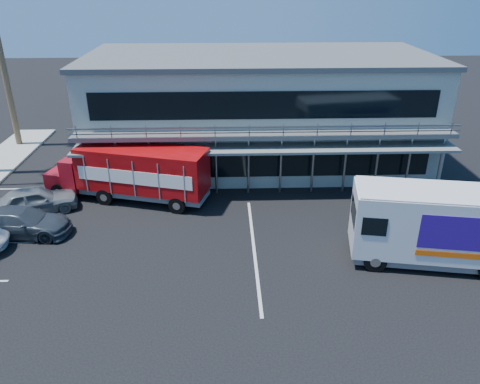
{
  "coord_description": "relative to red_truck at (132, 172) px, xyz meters",
  "views": [
    {
      "loc": [
        0.67,
        -16.13,
        12.02
      ],
      "look_at": [
        1.38,
        4.58,
        2.3
      ],
      "focal_mm": 35.0,
      "sensor_mm": 36.0,
      "label": 1
    }
  ],
  "objects": [
    {
      "name": "ground",
      "position": [
        4.63,
        -8.68,
        -1.76
      ],
      "size": [
        120.0,
        120.0,
        0.0
      ],
      "primitive_type": "plane",
      "color": "black",
      "rests_on": "ground"
    },
    {
      "name": "building",
      "position": [
        7.63,
        6.26,
        1.9
      ],
      "size": [
        22.4,
        12.0,
        7.3
      ],
      "color": "#969B8E",
      "rests_on": "ground"
    },
    {
      "name": "red_truck",
      "position": [
        0.0,
        0.0,
        0.0
      ],
      "size": [
        9.75,
        4.73,
        3.21
      ],
      "rotation": [
        0.0,
        0.0,
        -0.28
      ],
      "color": "maroon",
      "rests_on": "ground"
    },
    {
      "name": "white_van",
      "position": [
        14.63,
        -7.03,
        0.14
      ],
      "size": [
        7.64,
        3.76,
        3.57
      ],
      "rotation": [
        0.0,
        0.0,
        -0.18
      ],
      "color": "silver",
      "rests_on": "ground"
    },
    {
      "name": "parked_car_d",
      "position": [
        -4.92,
        -3.88,
        -1.06
      ],
      "size": [
        4.98,
        2.36,
        1.4
      ],
      "primitive_type": "imported",
      "rotation": [
        0.0,
        0.0,
        1.49
      ],
      "color": "#333B44",
      "rests_on": "ground"
    },
    {
      "name": "parked_car_e",
      "position": [
        -5.16,
        -1.48,
        -1.0
      ],
      "size": [
        4.8,
        3.4,
        1.52
      ],
      "primitive_type": "imported",
      "rotation": [
        0.0,
        0.0,
        1.98
      ],
      "color": "gray",
      "rests_on": "ground"
    }
  ]
}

